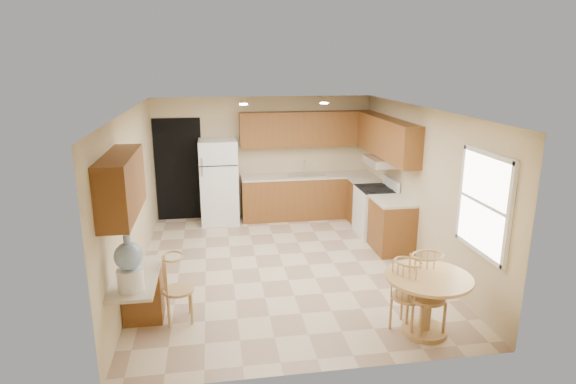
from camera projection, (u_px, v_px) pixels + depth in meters
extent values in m
plane|color=beige|center=(284.00, 266.00, 7.74)|extent=(5.50, 5.50, 0.00)
cube|color=white|center=(283.00, 110.00, 7.08)|extent=(4.50, 5.50, 0.02)
cube|color=#D2BB8D|center=(264.00, 157.00, 10.03)|extent=(4.50, 0.02, 2.50)
cube|color=#D2BB8D|center=(324.00, 263.00, 4.79)|extent=(4.50, 0.02, 2.50)
cube|color=#D2BB8D|center=(132.00, 198.00, 7.07)|extent=(0.02, 5.50, 2.50)
cube|color=#D2BB8D|center=(421.00, 186.00, 7.75)|extent=(0.02, 5.50, 2.50)
cube|color=black|center=(179.00, 170.00, 9.80)|extent=(0.90, 0.02, 2.10)
cube|color=brown|center=(307.00, 197.00, 10.09)|extent=(2.75, 0.60, 0.87)
cube|color=beige|center=(308.00, 176.00, 9.97)|extent=(2.75, 0.63, 0.04)
cube|color=brown|center=(365.00, 203.00, 9.69)|extent=(0.60, 0.59, 0.87)
cube|color=beige|center=(366.00, 181.00, 9.57)|extent=(0.63, 0.59, 0.04)
cube|color=brown|center=(392.00, 226.00, 8.30)|extent=(0.60, 0.80, 0.87)
cube|color=beige|center=(393.00, 201.00, 8.18)|extent=(0.63, 0.80, 0.04)
cube|color=brown|center=(307.00, 129.00, 9.85)|extent=(2.75, 0.33, 0.70)
cube|color=brown|center=(387.00, 138.00, 8.72)|extent=(0.33, 2.42, 0.70)
cube|color=brown|center=(121.00, 185.00, 5.41)|extent=(0.33, 1.40, 0.70)
cube|color=silver|center=(306.00, 175.00, 9.96)|extent=(0.78, 0.44, 0.01)
cube|color=silver|center=(382.00, 161.00, 8.79)|extent=(0.50, 0.76, 0.14)
cube|color=brown|center=(143.00, 293.00, 6.09)|extent=(0.48, 0.42, 0.72)
cube|color=beige|center=(136.00, 278.00, 5.62)|extent=(0.50, 1.20, 0.04)
cube|color=white|center=(484.00, 204.00, 5.92)|extent=(0.05, 1.00, 1.20)
cube|color=white|center=(489.00, 154.00, 5.76)|extent=(0.05, 1.10, 0.06)
cube|color=white|center=(478.00, 250.00, 6.08)|extent=(0.05, 1.10, 0.06)
cube|color=white|center=(509.00, 217.00, 5.42)|extent=(0.05, 0.06, 1.28)
cube|color=white|center=(462.00, 192.00, 6.43)|extent=(0.05, 0.06, 1.28)
cylinder|color=white|center=(244.00, 104.00, 8.15)|extent=(0.14, 0.14, 0.02)
cylinder|color=white|center=(324.00, 103.00, 8.36)|extent=(0.14, 0.14, 0.02)
cube|color=white|center=(219.00, 182.00, 9.66)|extent=(0.75, 0.70, 1.70)
cube|color=black|center=(219.00, 166.00, 9.22)|extent=(0.73, 0.01, 0.02)
cube|color=silver|center=(202.00, 172.00, 9.18)|extent=(0.03, 0.03, 0.18)
cube|color=silver|center=(202.00, 162.00, 9.13)|extent=(0.03, 0.03, 0.14)
cube|color=white|center=(375.00, 212.00, 9.04)|extent=(0.65, 0.76, 0.90)
cube|color=black|center=(376.00, 189.00, 8.92)|extent=(0.64, 0.75, 0.02)
cube|color=white|center=(391.00, 183.00, 8.94)|extent=(0.06, 0.76, 0.18)
cylinder|color=tan|center=(424.00, 330.00, 5.85)|extent=(0.55, 0.55, 0.06)
cylinder|color=tan|center=(426.00, 305.00, 5.76)|extent=(0.14, 0.14, 0.68)
cylinder|color=tan|center=(429.00, 277.00, 5.67)|extent=(1.02, 1.02, 0.04)
cylinder|color=tan|center=(408.00, 297.00, 5.85)|extent=(0.40, 0.40, 0.04)
cylinder|color=tan|center=(391.00, 308.00, 6.02)|extent=(0.03, 0.03, 0.43)
cylinder|color=tan|center=(413.00, 306.00, 6.06)|extent=(0.03, 0.03, 0.43)
cylinder|color=tan|center=(400.00, 319.00, 5.75)|extent=(0.03, 0.03, 0.43)
cylinder|color=tan|center=(422.00, 317.00, 5.79)|extent=(0.03, 0.03, 0.43)
cylinder|color=tan|center=(427.00, 298.00, 5.74)|extent=(0.44, 0.44, 0.04)
cylinder|color=tan|center=(408.00, 310.00, 5.92)|extent=(0.04, 0.04, 0.47)
cylinder|color=tan|center=(432.00, 308.00, 5.97)|extent=(0.04, 0.04, 0.47)
cylinder|color=tan|center=(418.00, 323.00, 5.62)|extent=(0.04, 0.04, 0.47)
cylinder|color=tan|center=(444.00, 321.00, 5.67)|extent=(0.04, 0.04, 0.47)
cylinder|color=tan|center=(179.00, 290.00, 6.04)|extent=(0.39, 0.39, 0.04)
cylinder|color=tan|center=(169.00, 301.00, 6.20)|extent=(0.03, 0.03, 0.42)
cylinder|color=tan|center=(191.00, 299.00, 6.25)|extent=(0.03, 0.03, 0.42)
cylinder|color=tan|center=(167.00, 311.00, 5.94)|extent=(0.03, 0.03, 0.42)
cylinder|color=tan|center=(190.00, 310.00, 5.98)|extent=(0.03, 0.03, 0.42)
cylinder|color=white|center=(131.00, 279.00, 5.26)|extent=(0.29, 0.29, 0.24)
sphere|color=#87A8D1|center=(128.00, 256.00, 5.19)|extent=(0.31, 0.31, 0.31)
cylinder|color=#87A8D1|center=(127.00, 239.00, 5.13)|extent=(0.08, 0.08, 0.09)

